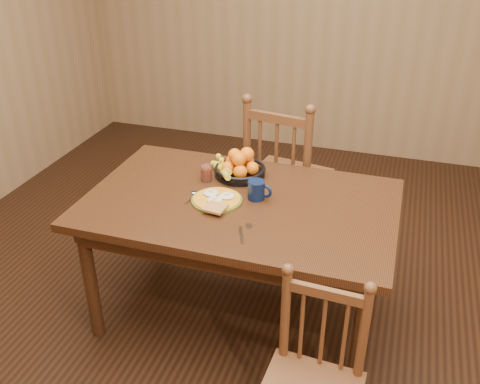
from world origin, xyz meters
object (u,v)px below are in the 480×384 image
(breakfast_plate, at_px, (217,200))
(coffee_mug, at_px, (257,190))
(dining_table, at_px, (240,214))
(fruit_bowl, at_px, (239,167))
(chair_far, at_px, (285,178))

(breakfast_plate, xyz_separation_m, coffee_mug, (0.19, 0.10, 0.04))
(dining_table, relative_size, fruit_bowl, 4.94)
(chair_far, height_order, breakfast_plate, chair_far)
(dining_table, bearing_deg, coffee_mug, 31.01)
(dining_table, bearing_deg, fruit_bowl, 109.00)
(dining_table, xyz_separation_m, coffee_mug, (0.08, 0.05, 0.14))
(chair_far, relative_size, breakfast_plate, 3.68)
(dining_table, height_order, breakfast_plate, breakfast_plate)
(coffee_mug, bearing_deg, chair_far, 90.60)
(chair_far, height_order, fruit_bowl, chair_far)
(dining_table, bearing_deg, chair_far, 84.64)
(fruit_bowl, bearing_deg, dining_table, -71.00)
(breakfast_plate, xyz_separation_m, fruit_bowl, (0.02, 0.32, 0.04))
(coffee_mug, relative_size, fruit_bowl, 0.41)
(breakfast_plate, bearing_deg, coffee_mug, 26.99)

